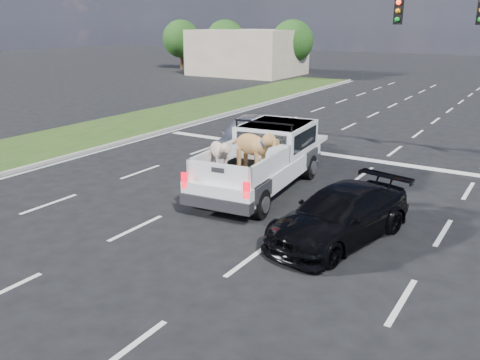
{
  "coord_description": "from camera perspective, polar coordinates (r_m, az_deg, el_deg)",
  "views": [
    {
      "loc": [
        7.19,
        -9.13,
        5.27
      ],
      "look_at": [
        0.26,
        2.0,
        1.14
      ],
      "focal_mm": 38.0,
      "sensor_mm": 36.0,
      "label": 1
    }
  ],
  "objects": [
    {
      "name": "ground",
      "position": [
        12.75,
        -5.81,
        -7.02
      ],
      "size": [
        160.0,
        160.0,
        0.0
      ],
      "primitive_type": "plane",
      "color": "black",
      "rests_on": "ground"
    },
    {
      "name": "tree_far_b",
      "position": [
        56.54,
        -1.67,
        15.46
      ],
      "size": [
        4.2,
        4.2,
        5.4
      ],
      "color": "#332114",
      "rests_on": "ground"
    },
    {
      "name": "silver_sedan",
      "position": [
        20.23,
        1.09,
        4.88
      ],
      "size": [
        3.12,
        5.36,
        1.71
      ],
      "primitive_type": "imported",
      "rotation": [
        0.0,
        0.0,
        0.23
      ],
      "color": "silver",
      "rests_on": "ground"
    },
    {
      "name": "building_left",
      "position": [
        52.77,
        0.85,
        14.14
      ],
      "size": [
        10.0,
        8.0,
        4.4
      ],
      "primitive_type": "cube",
      "color": "#C2AD94",
      "rests_on": "ground"
    },
    {
      "name": "tree_far_c",
      "position": [
        52.56,
        5.89,
        15.22
      ],
      "size": [
        4.2,
        4.2,
        5.4
      ],
      "color": "#332114",
      "rests_on": "ground"
    },
    {
      "name": "tree_far_a",
      "position": [
        60.06,
        -6.63,
        15.47
      ],
      "size": [
        4.2,
        4.2,
        5.4
      ],
      "color": "#332114",
      "rests_on": "ground"
    },
    {
      "name": "black_coupe",
      "position": [
        12.86,
        11.17,
        -3.87
      ],
      "size": [
        2.83,
        4.84,
        1.32
      ],
      "primitive_type": "imported",
      "rotation": [
        0.0,
        0.0,
        -0.23
      ],
      "color": "black",
      "rests_on": "ground"
    },
    {
      "name": "grass_median_left",
      "position": [
        24.6,
        -18.73,
        4.3
      ],
      "size": [
        5.0,
        60.0,
        0.1
      ],
      "primitive_type": "cube",
      "color": "#1D3D12",
      "rests_on": "ground"
    },
    {
      "name": "road_markings",
      "position": [
        18.04,
        6.96,
        0.38
      ],
      "size": [
        17.75,
        60.0,
        0.01
      ],
      "color": "silver",
      "rests_on": "ground"
    },
    {
      "name": "curb_left",
      "position": [
        22.79,
        -14.76,
        3.71
      ],
      "size": [
        0.15,
        60.0,
        0.14
      ],
      "primitive_type": "cube",
      "color": "gray",
      "rests_on": "ground"
    },
    {
      "name": "pickup_truck",
      "position": [
        16.26,
        2.48,
        2.47
      ],
      "size": [
        2.71,
        6.14,
        2.23
      ],
      "rotation": [
        0.0,
        0.0,
        0.1
      ],
      "color": "black",
      "rests_on": "ground"
    }
  ]
}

